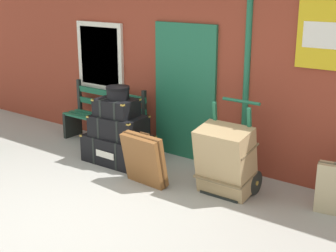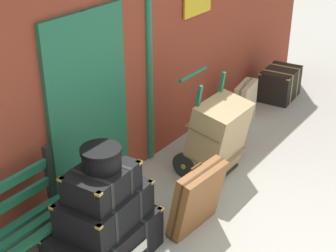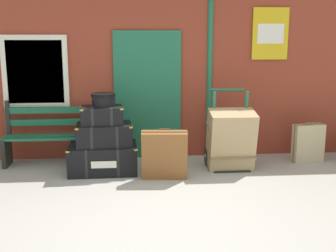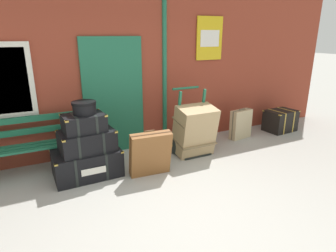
{
  "view_description": "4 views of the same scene",
  "coord_description": "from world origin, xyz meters",
  "px_view_note": "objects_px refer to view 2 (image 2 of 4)",
  "views": [
    {
      "loc": [
        4.02,
        -3.43,
        2.67
      ],
      "look_at": [
        0.19,
        1.66,
        0.74
      ],
      "focal_mm": 50.82,
      "sensor_mm": 36.0,
      "label": 1
    },
    {
      "loc": [
        -3.39,
        -0.96,
        3.29
      ],
      "look_at": [
        0.54,
        1.86,
        0.81
      ],
      "focal_mm": 53.95,
      "sensor_mm": 36.0,
      "label": 2
    },
    {
      "loc": [
        -0.3,
        -4.56,
        1.98
      ],
      "look_at": [
        0.22,
        1.68,
        0.68
      ],
      "focal_mm": 45.58,
      "sensor_mm": 36.0,
      "label": 3
    },
    {
      "loc": [
        -1.45,
        -2.59,
        2.13
      ],
      "look_at": [
        0.7,
        1.74,
        0.58
      ],
      "focal_mm": 30.7,
      "sensor_mm": 36.0,
      "label": 4
    }
  ],
  "objects_px": {
    "steamer_trunk_base": "(104,242)",
    "suitcase_cream": "(197,199)",
    "corner_trunk": "(280,84)",
    "steamer_trunk_top": "(102,182)",
    "porters_trolley": "(204,148)",
    "round_hatbox": "(101,157)",
    "steamer_trunk_middle": "(105,208)",
    "large_brown_trunk": "(217,137)",
    "suitcase_olive": "(245,104)"
  },
  "relations": [
    {
      "from": "steamer_trunk_top",
      "to": "suitcase_olive",
      "type": "bearing_deg",
      "value": 5.3
    },
    {
      "from": "porters_trolley",
      "to": "suitcase_olive",
      "type": "xyz_separation_m",
      "value": [
        1.36,
        0.17,
        0.04
      ]
    },
    {
      "from": "porters_trolley",
      "to": "corner_trunk",
      "type": "relative_size",
      "value": 1.66
    },
    {
      "from": "large_brown_trunk",
      "to": "suitcase_olive",
      "type": "distance_m",
      "value": 1.41
    },
    {
      "from": "round_hatbox",
      "to": "large_brown_trunk",
      "type": "height_order",
      "value": "round_hatbox"
    },
    {
      "from": "porters_trolley",
      "to": "suitcase_cream",
      "type": "bearing_deg",
      "value": -151.58
    },
    {
      "from": "round_hatbox",
      "to": "suitcase_olive",
      "type": "relative_size",
      "value": 0.54
    },
    {
      "from": "steamer_trunk_base",
      "to": "steamer_trunk_top",
      "type": "bearing_deg",
      "value": -78.44
    },
    {
      "from": "steamer_trunk_base",
      "to": "steamer_trunk_top",
      "type": "xyz_separation_m",
      "value": [
        0.0,
        -0.02,
        0.66
      ]
    },
    {
      "from": "porters_trolley",
      "to": "corner_trunk",
      "type": "xyz_separation_m",
      "value": [
        2.5,
        0.15,
        -0.03
      ]
    },
    {
      "from": "steamer_trunk_middle",
      "to": "suitcase_cream",
      "type": "xyz_separation_m",
      "value": [
        0.86,
        -0.44,
        -0.22
      ]
    },
    {
      "from": "steamer_trunk_base",
      "to": "porters_trolley",
      "type": "distance_m",
      "value": 1.93
    },
    {
      "from": "suitcase_cream",
      "to": "steamer_trunk_base",
      "type": "bearing_deg",
      "value": 153.54
    },
    {
      "from": "steamer_trunk_top",
      "to": "corner_trunk",
      "type": "distance_m",
      "value": 4.48
    },
    {
      "from": "steamer_trunk_base",
      "to": "steamer_trunk_top",
      "type": "relative_size",
      "value": 1.6
    },
    {
      "from": "suitcase_olive",
      "to": "suitcase_cream",
      "type": "bearing_deg",
      "value": -163.07
    },
    {
      "from": "steamer_trunk_middle",
      "to": "large_brown_trunk",
      "type": "bearing_deg",
      "value": -1.35
    },
    {
      "from": "large_brown_trunk",
      "to": "porters_trolley",
      "type": "bearing_deg",
      "value": 90.0
    },
    {
      "from": "porters_trolley",
      "to": "suitcase_cream",
      "type": "xyz_separation_m",
      "value": [
        -1.04,
        -0.56,
        0.09
      ]
    },
    {
      "from": "steamer_trunk_base",
      "to": "steamer_trunk_top",
      "type": "distance_m",
      "value": 0.66
    },
    {
      "from": "steamer_trunk_middle",
      "to": "steamer_trunk_top",
      "type": "distance_m",
      "value": 0.29
    },
    {
      "from": "steamer_trunk_top",
      "to": "suitcase_cream",
      "type": "distance_m",
      "value": 1.11
    },
    {
      "from": "steamer_trunk_base",
      "to": "corner_trunk",
      "type": "bearing_deg",
      "value": 3.45
    },
    {
      "from": "suitcase_olive",
      "to": "steamer_trunk_base",
      "type": "bearing_deg",
      "value": -175.02
    },
    {
      "from": "steamer_trunk_top",
      "to": "porters_trolley",
      "type": "distance_m",
      "value": 2.02
    },
    {
      "from": "steamer_trunk_base",
      "to": "suitcase_cream",
      "type": "relative_size",
      "value": 1.38
    },
    {
      "from": "corner_trunk",
      "to": "round_hatbox",
      "type": "bearing_deg",
      "value": -176.46
    },
    {
      "from": "steamer_trunk_top",
      "to": "round_hatbox",
      "type": "relative_size",
      "value": 1.8
    },
    {
      "from": "round_hatbox",
      "to": "porters_trolley",
      "type": "xyz_separation_m",
      "value": [
        1.9,
        0.12,
        -0.84
      ]
    },
    {
      "from": "suitcase_cream",
      "to": "corner_trunk",
      "type": "relative_size",
      "value": 1.02
    },
    {
      "from": "steamer_trunk_top",
      "to": "suitcase_cream",
      "type": "relative_size",
      "value": 0.86
    },
    {
      "from": "steamer_trunk_top",
      "to": "porters_trolley",
      "type": "height_order",
      "value": "porters_trolley"
    },
    {
      "from": "round_hatbox",
      "to": "suitcase_cream",
      "type": "bearing_deg",
      "value": -27.03
    },
    {
      "from": "corner_trunk",
      "to": "steamer_trunk_top",
      "type": "bearing_deg",
      "value": -176.32
    },
    {
      "from": "steamer_trunk_base",
      "to": "suitcase_olive",
      "type": "xyz_separation_m",
      "value": [
        3.28,
        0.29,
        0.1
      ]
    },
    {
      "from": "steamer_trunk_middle",
      "to": "suitcase_olive",
      "type": "distance_m",
      "value": 3.28
    },
    {
      "from": "round_hatbox",
      "to": "porters_trolley",
      "type": "bearing_deg",
      "value": 3.75
    },
    {
      "from": "steamer_trunk_middle",
      "to": "suitcase_olive",
      "type": "relative_size",
      "value": 1.29
    },
    {
      "from": "large_brown_trunk",
      "to": "suitcase_cream",
      "type": "height_order",
      "value": "large_brown_trunk"
    },
    {
      "from": "steamer_trunk_top",
      "to": "round_hatbox",
      "type": "distance_m",
      "value": 0.24
    },
    {
      "from": "round_hatbox",
      "to": "suitcase_cream",
      "type": "relative_size",
      "value": 0.48
    },
    {
      "from": "corner_trunk",
      "to": "porters_trolley",
      "type": "bearing_deg",
      "value": -176.61
    },
    {
      "from": "steamer_trunk_middle",
      "to": "suitcase_cream",
      "type": "relative_size",
      "value": 1.14
    },
    {
      "from": "steamer_trunk_base",
      "to": "suitcase_cream",
      "type": "height_order",
      "value": "suitcase_cream"
    },
    {
      "from": "suitcase_cream",
      "to": "corner_trunk",
      "type": "distance_m",
      "value": 3.61
    },
    {
      "from": "steamer_trunk_top",
      "to": "steamer_trunk_base",
      "type": "bearing_deg",
      "value": 101.56
    },
    {
      "from": "steamer_trunk_top",
      "to": "suitcase_olive",
      "type": "distance_m",
      "value": 3.34
    },
    {
      "from": "porters_trolley",
      "to": "round_hatbox",
      "type": "bearing_deg",
      "value": -176.25
    },
    {
      "from": "steamer_trunk_top",
      "to": "suitcase_cream",
      "type": "xyz_separation_m",
      "value": [
        0.89,
        -0.42,
        -0.51
      ]
    },
    {
      "from": "steamer_trunk_middle",
      "to": "steamer_trunk_top",
      "type": "xyz_separation_m",
      "value": [
        -0.02,
        -0.01,
        0.29
      ]
    }
  ]
}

